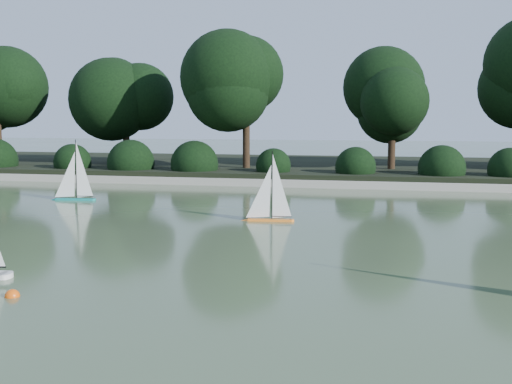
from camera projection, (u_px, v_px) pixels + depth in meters
ground at (289, 280)px, 6.91m from camera, size 80.00×80.00×0.00m
pond_coping at (348, 185)px, 15.63m from camera, size 40.00×0.35×0.18m
far_bank at (358, 169)px, 19.51m from camera, size 40.00×8.00×0.30m
tree_line at (402, 83)px, 17.43m from camera, size 26.31×3.93×4.39m
shrub_hedge at (351, 167)px, 16.46m from camera, size 29.10×1.10×1.10m
sailboat_orange at (266, 209)px, 10.75m from camera, size 0.92×0.23×1.25m
sailboat_teal at (71, 190)px, 13.41m from camera, size 0.99×0.27×1.35m
race_buoy at (12, 297)px, 6.27m from camera, size 0.15×0.15×0.15m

